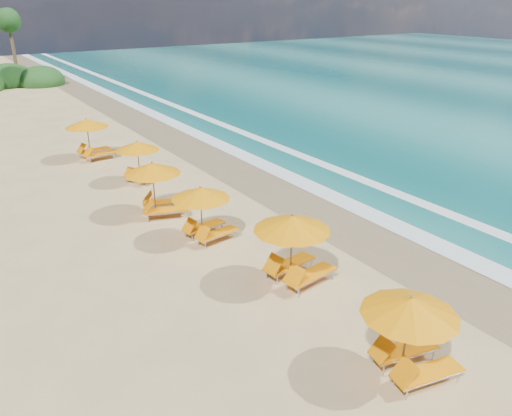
{
  "coord_description": "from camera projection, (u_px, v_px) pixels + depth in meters",
  "views": [
    {
      "loc": [
        -10.34,
        -15.7,
        9.16
      ],
      "look_at": [
        0.0,
        0.0,
        1.2
      ],
      "focal_mm": 35.16,
      "sensor_mm": 36.0,
      "label": 1
    }
  ],
  "objects": [
    {
      "name": "wet_sand",
      "position": [
        329.0,
        213.0,
        22.91
      ],
      "size": [
        4.0,
        160.0,
        0.01
      ],
      "primitive_type": "cube",
      "color": "#8B7953",
      "rests_on": "ground"
    },
    {
      "name": "station_2",
      "position": [
        296.0,
        244.0,
        16.85
      ],
      "size": [
        3.08,
        2.91,
        2.64
      ],
      "rotation": [
        0.0,
        0.0,
        0.13
      ],
      "color": "olive",
      "rests_on": "ground"
    },
    {
      "name": "station_6",
      "position": [
        91.0,
        136.0,
        30.05
      ],
      "size": [
        2.97,
        2.81,
        2.57
      ],
      "rotation": [
        0.0,
        0.0,
        0.12
      ],
      "color": "olive",
      "rests_on": "ground"
    },
    {
      "name": "station_5",
      "position": [
        141.0,
        159.0,
        26.32
      ],
      "size": [
        3.08,
        3.08,
        2.31
      ],
      "rotation": [
        0.0,
        0.0,
        0.49
      ],
      "color": "olive",
      "rests_on": "ground"
    },
    {
      "name": "station_1",
      "position": [
        413.0,
        331.0,
        12.6
      ],
      "size": [
        3.01,
        2.88,
        2.49
      ],
      "rotation": [
        0.0,
        0.0,
        -0.2
      ],
      "color": "olive",
      "rests_on": "ground"
    },
    {
      "name": "ground",
      "position": [
        256.0,
        234.0,
        20.88
      ],
      "size": [
        160.0,
        160.0,
        0.0
      ],
      "primitive_type": "plane",
      "color": "tan",
      "rests_on": "ground"
    },
    {
      "name": "station_3",
      "position": [
        205.0,
        210.0,
        19.94
      ],
      "size": [
        2.77,
        2.63,
        2.37
      ],
      "rotation": [
        0.0,
        0.0,
        0.14
      ],
      "color": "olive",
      "rests_on": "ground"
    },
    {
      "name": "station_4",
      "position": [
        158.0,
        185.0,
        22.26
      ],
      "size": [
        3.25,
        3.19,
        2.54
      ],
      "rotation": [
        0.0,
        0.0,
        -0.34
      ],
      "color": "olive",
      "rests_on": "ground"
    },
    {
      "name": "surf_foam",
      "position": [
        371.0,
        201.0,
        24.27
      ],
      "size": [
        4.0,
        160.0,
        0.01
      ],
      "color": "white",
      "rests_on": "ground"
    }
  ]
}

